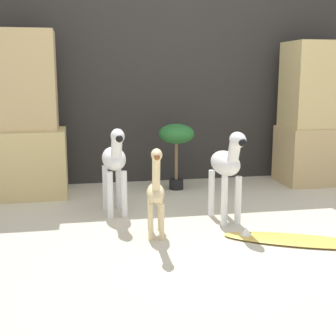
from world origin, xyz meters
TOP-DOWN VIEW (x-y plane):
  - ground_plane at (0.00, 0.00)m, footprint 14.00×14.00m
  - wall_back at (0.00, 1.70)m, footprint 6.40×0.08m
  - rock_pillar_left at (-1.40, 1.29)m, footprint 0.74×0.50m
  - rock_pillar_right at (1.40, 1.29)m, footprint 0.74×0.50m
  - zebra_right at (0.12, 0.24)m, footprint 0.20×0.50m
  - zebra_left at (-0.66, 0.58)m, footprint 0.20×0.50m
  - giraffe_figurine at (-0.44, 0.02)m, footprint 0.15×0.43m
  - potted_palm_front at (-0.03, 1.27)m, footprint 0.33×0.33m
  - surfboard at (0.44, -0.25)m, footprint 0.98×0.62m

SIDE VIEW (x-z plane):
  - ground_plane at x=0.00m, z-range 0.00..0.00m
  - surfboard at x=0.44m, z-range -0.02..0.05m
  - giraffe_figurine at x=-0.44m, z-range 0.00..0.62m
  - zebra_right at x=0.12m, z-range 0.07..0.75m
  - zebra_left at x=-0.66m, z-range 0.07..0.75m
  - potted_palm_front at x=-0.03m, z-range 0.18..0.79m
  - rock_pillar_left at x=-1.40m, z-range -0.06..1.36m
  - rock_pillar_right at x=1.40m, z-range -0.02..1.34m
  - wall_back at x=0.00m, z-range 0.00..2.20m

